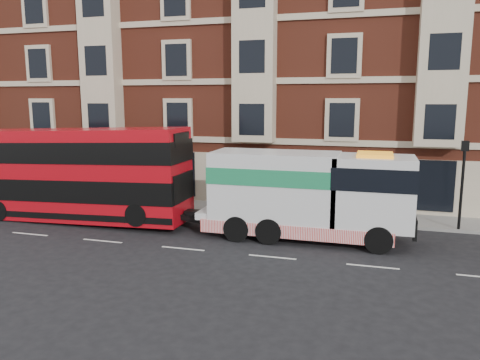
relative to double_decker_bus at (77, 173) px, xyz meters
name	(u,v)px	position (x,y,z in m)	size (l,w,h in m)	color
ground	(183,249)	(7.25, -2.94, -2.60)	(120.00, 120.00, 0.00)	black
sidewalk	(233,209)	(7.25, 4.56, -2.52)	(90.00, 3.00, 0.15)	slate
victorian_terrace	(271,47)	(7.75, 12.06, 7.47)	(45.00, 12.00, 20.40)	maroon
lamp_post_west	(129,164)	(1.25, 3.26, 0.08)	(0.35, 0.15, 4.35)	black
lamp_post_east	(463,178)	(19.25, 3.26, 0.08)	(0.35, 0.15, 4.35)	black
double_decker_bus	(77,173)	(0.00, 0.00, 0.00)	(12.12, 2.78, 4.91)	#B50A13
tow_truck	(304,194)	(12.06, 0.00, -0.45)	(9.70, 2.87, 4.04)	silver
pedestrian	(32,185)	(-6.43, 4.09, -1.70)	(0.55, 0.36, 1.50)	#1B2036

